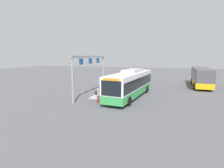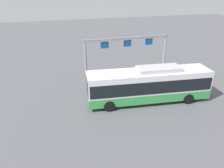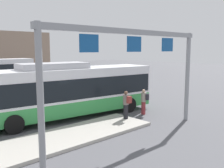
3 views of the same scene
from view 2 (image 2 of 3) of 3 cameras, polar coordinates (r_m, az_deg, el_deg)
The scene contains 7 objects.
ground_plane at distance 21.53m, azimuth 9.34°, elevation -4.39°, with size 120.00×120.00×0.00m, color #56565B.
platform_curb at distance 25.07m, azimuth 11.28°, elevation -0.06°, with size 10.00×2.80×0.16m, color #B2ADA3.
bus_main at distance 20.73m, azimuth 9.70°, elevation 0.02°, with size 11.85×3.90×3.46m.
person_boarding at distance 22.11m, azimuth -3.24°, elevation -0.70°, with size 0.53×0.61×1.67m.
person_waiting_near at distance 22.86m, azimuth 1.47°, elevation 0.64°, with size 0.35×0.53×1.67m.
platform_sign_gantry at distance 24.59m, azimuth 4.05°, elevation 9.07°, with size 9.95×0.24×5.20m.
trash_bin at distance 26.76m, azimuth 19.98°, elevation 1.73°, with size 0.52×0.52×0.90m, color #2D5133.
Camera 2 is at (8.93, 16.72, 10.20)m, focal length 34.63 mm.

